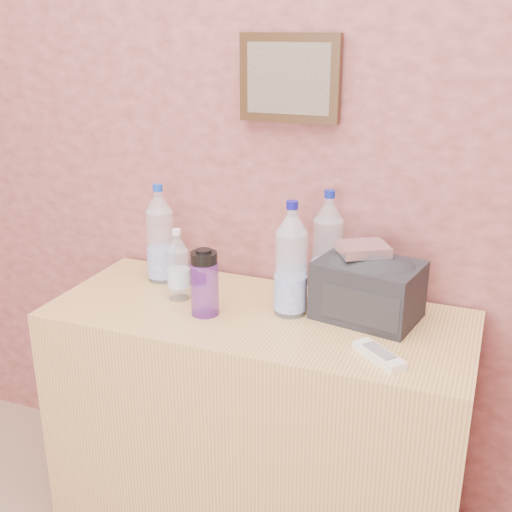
{
  "coord_description": "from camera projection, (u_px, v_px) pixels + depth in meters",
  "views": [
    {
      "loc": [
        0.61,
        0.16,
        1.55
      ],
      "look_at": [
        -0.0,
        1.71,
        0.94
      ],
      "focal_mm": 45.0,
      "sensor_mm": 36.0,
      "label": 1
    }
  ],
  "objects": [
    {
      "name": "picture_frame",
      "position": [
        290.0,
        78.0,
        1.85
      ],
      "size": [
        0.3,
        0.03,
        0.25
      ],
      "primitive_type": null,
      "color": "#382311",
      "rests_on": "room_shell"
    },
    {
      "name": "dresser",
      "position": [
        258.0,
        425.0,
        1.98
      ],
      "size": [
        1.22,
        0.51,
        0.76
      ],
      "primitive_type": "cube",
      "color": "#A67853",
      "rests_on": "ground"
    },
    {
      "name": "pet_large_a",
      "position": [
        160.0,
        239.0,
        2.04
      ],
      "size": [
        0.09,
        0.09,
        0.32
      ],
      "rotation": [
        0.0,
        0.0,
        0.3
      ],
      "color": "silver",
      "rests_on": "dresser"
    },
    {
      "name": "pet_large_b",
      "position": [
        292.0,
        260.0,
        1.86
      ],
      "size": [
        0.09,
        0.09,
        0.31
      ],
      "rotation": [
        0.0,
        0.0,
        0.36
      ],
      "color": "white",
      "rests_on": "dresser"
    },
    {
      "name": "pet_large_c",
      "position": [
        327.0,
        250.0,
        1.92
      ],
      "size": [
        0.09,
        0.09,
        0.33
      ],
      "rotation": [
        0.0,
        0.0,
        0.29
      ],
      "color": "silver",
      "rests_on": "dresser"
    },
    {
      "name": "pet_large_d",
      "position": [
        291.0,
        265.0,
        1.8
      ],
      "size": [
        0.09,
        0.09,
        0.33
      ],
      "rotation": [
        0.0,
        0.0,
        0.2
      ],
      "color": "#C5DFFE",
      "rests_on": "dresser"
    },
    {
      "name": "pet_small",
      "position": [
        178.0,
        268.0,
        1.91
      ],
      "size": [
        0.06,
        0.06,
        0.22
      ],
      "rotation": [
        0.0,
        0.0,
        0.21
      ],
      "color": "white",
      "rests_on": "dresser"
    },
    {
      "name": "nalgene_bottle",
      "position": [
        205.0,
        283.0,
        1.81
      ],
      "size": [
        0.08,
        0.08,
        0.2
      ],
      "rotation": [
        0.0,
        0.0,
        0.35
      ],
      "color": "#6727A0",
      "rests_on": "dresser"
    },
    {
      "name": "sunglasses",
      "position": [
        186.0,
        276.0,
        2.07
      ],
      "size": [
        0.15,
        0.07,
        0.04
      ],
      "primitive_type": null,
      "rotation": [
        0.0,
        0.0,
        -0.11
      ],
      "color": "black",
      "rests_on": "dresser"
    },
    {
      "name": "ac_remote",
      "position": [
        379.0,
        355.0,
        1.59
      ],
      "size": [
        0.15,
        0.14,
        0.02
      ],
      "primitive_type": "cube",
      "rotation": [
        0.0,
        0.0,
        -0.69
      ],
      "color": "silver",
      "rests_on": "dresser"
    },
    {
      "name": "toiletry_bag",
      "position": [
        368.0,
        286.0,
        1.79
      ],
      "size": [
        0.31,
        0.25,
        0.19
      ],
      "primitive_type": null,
      "rotation": [
        0.0,
        0.0,
        -0.19
      ],
      "color": "black",
      "rests_on": "dresser"
    },
    {
      "name": "foil_packet",
      "position": [
        363.0,
        249.0,
        1.76
      ],
      "size": [
        0.17,
        0.16,
        0.03
      ],
      "primitive_type": "cube",
      "rotation": [
        0.0,
        0.0,
        0.53
      ],
      "color": "silver",
      "rests_on": "toiletry_bag"
    }
  ]
}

